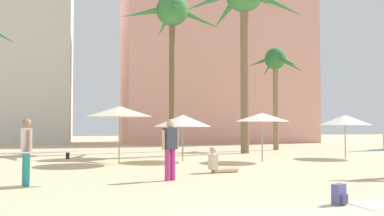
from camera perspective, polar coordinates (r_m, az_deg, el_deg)
name	(u,v)px	position (r m, az deg, el deg)	size (l,w,h in m)	color
hotel_pink	(215,69)	(41.65, 3.10, 5.17)	(17.58, 8.70, 14.09)	#DB9989
palm_tree_far_left	(276,68)	(28.97, 11.09, 5.29)	(4.38, 4.33, 6.75)	#896B4C
palm_tree_center	(172,19)	(27.37, -2.69, 11.83)	(6.52, 6.47, 9.87)	brown
palm_tree_right	(244,4)	(26.07, 6.94, 13.59)	(7.68, 7.41, 10.64)	brown
cafe_umbrella_0	(183,121)	(19.30, -1.25, -1.70)	(2.61, 2.61, 2.10)	gray
cafe_umbrella_1	(119,111)	(18.19, -9.64, -0.46)	(2.80, 2.80, 2.43)	gray
cafe_umbrella_3	(262,117)	(19.42, 9.32, -1.21)	(2.45, 2.45, 2.19)	gray
cafe_umbrella_4	(345,120)	(22.33, 19.71, -1.52)	(2.51, 2.51, 2.13)	gray
backpack	(339,195)	(9.40, 19.04, -10.88)	(0.35, 0.33, 0.42)	#4D4D88
person_far_left	(26,150)	(12.24, -21.27, -5.27)	(2.77, 1.13, 1.81)	teal
person_mid_left	(170,147)	(12.64, -2.94, -5.18)	(0.58, 0.38, 1.80)	#B7337F
person_mid_right	(218,164)	(14.77, 3.51, -7.45)	(1.02, 0.45, 0.89)	#D1A889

